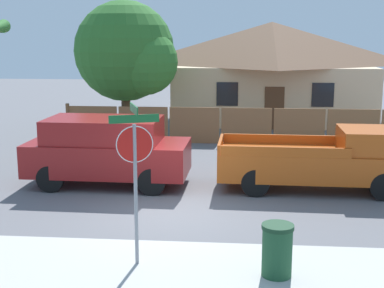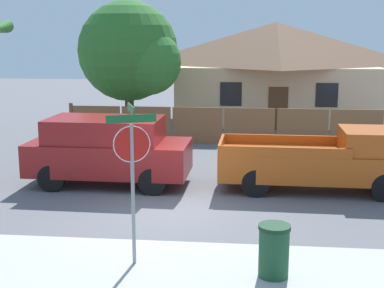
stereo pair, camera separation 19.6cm
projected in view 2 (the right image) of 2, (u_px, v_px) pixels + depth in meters
name	position (u px, v px, depth m)	size (l,w,h in m)	color
ground_plane	(169.00, 211.00, 13.40)	(80.00, 80.00, 0.00)	slate
sidewalk_strip	(141.00, 273.00, 9.89)	(36.00, 3.20, 0.01)	#B2B2AD
wooden_fence	(249.00, 126.00, 21.48)	(14.84, 0.12, 1.57)	brown
house	(275.00, 69.00, 27.82)	(10.50, 7.54, 5.01)	beige
oak_tree	(132.00, 53.00, 23.16)	(4.57, 4.36, 5.83)	brown
red_suv	(108.00, 149.00, 15.57)	(4.69, 2.12, 1.98)	maroon
orange_pickup	(326.00, 160.00, 14.98)	(5.53, 2.02, 1.79)	#B74C14
stop_sign	(132.00, 158.00, 9.90)	(0.88, 0.79, 3.08)	gray
trash_bin	(274.00, 251.00, 9.67)	(0.59, 0.59, 0.98)	#1E4C2D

